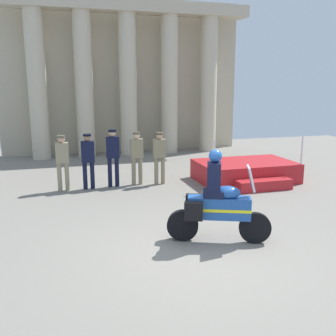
# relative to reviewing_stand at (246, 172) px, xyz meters

# --- Properties ---
(ground_plane) EXTENTS (28.00, 28.00, 0.00)m
(ground_plane) POSITION_rel_reviewing_stand_xyz_m (-3.44, -4.74, -0.31)
(ground_plane) COLOR gray
(colonnade_backdrop) EXTENTS (11.11, 1.62, 6.95)m
(colonnade_backdrop) POSITION_rel_reviewing_stand_xyz_m (-2.77, 6.55, 3.34)
(colonnade_backdrop) COLOR #B6AB91
(colonnade_backdrop) RESTS_ON ground_plane
(reviewing_stand) EXTENTS (3.15, 2.46, 1.54)m
(reviewing_stand) POSITION_rel_reviewing_stand_xyz_m (0.00, 0.00, 0.00)
(reviewing_stand) COLOR #B21E23
(reviewing_stand) RESTS_ON ground_plane
(officer_in_row_0) EXTENTS (0.38, 0.24, 1.67)m
(officer_in_row_0) POSITION_rel_reviewing_stand_xyz_m (-5.81, 0.45, 0.68)
(officer_in_row_0) COLOR gray
(officer_in_row_0) RESTS_ON ground_plane
(officer_in_row_1) EXTENTS (0.38, 0.24, 1.69)m
(officer_in_row_1) POSITION_rel_reviewing_stand_xyz_m (-5.07, 0.45, 0.68)
(officer_in_row_1) COLOR black
(officer_in_row_1) RESTS_ON ground_plane
(officer_in_row_2) EXTENTS (0.38, 0.24, 1.79)m
(officer_in_row_2) POSITION_rel_reviewing_stand_xyz_m (-4.30, 0.51, 0.74)
(officer_in_row_2) COLOR black
(officer_in_row_2) RESTS_ON ground_plane
(officer_in_row_3) EXTENTS (0.38, 0.24, 1.69)m
(officer_in_row_3) POSITION_rel_reviewing_stand_xyz_m (-3.55, 0.55, 0.68)
(officer_in_row_3) COLOR #847A5B
(officer_in_row_3) RESTS_ON ground_plane
(officer_in_row_4) EXTENTS (0.38, 0.24, 1.67)m
(officer_in_row_4) POSITION_rel_reviewing_stand_xyz_m (-2.84, 0.41, 0.67)
(officer_in_row_4) COLOR #847A5B
(officer_in_row_4) RESTS_ON ground_plane
(motorcycle_with_rider) EXTENTS (1.99, 1.02, 1.90)m
(motorcycle_with_rider) POSITION_rel_reviewing_stand_xyz_m (-2.96, -4.38, 0.48)
(motorcycle_with_rider) COLOR black
(motorcycle_with_rider) RESTS_ON ground_plane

